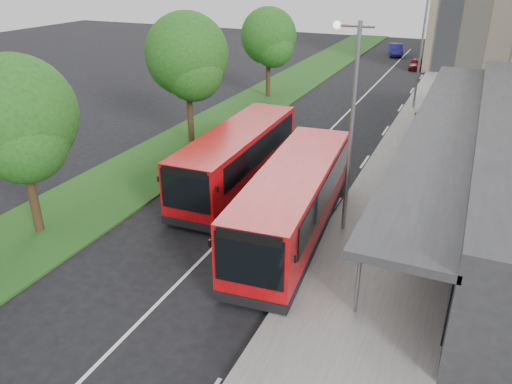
# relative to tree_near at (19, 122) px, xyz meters

# --- Properties ---
(ground) EXTENTS (120.00, 120.00, 0.00)m
(ground) POSITION_rel_tree_near_xyz_m (7.01, 2.95, -4.58)
(ground) COLOR black
(ground) RESTS_ON ground
(pavement) EXTENTS (5.00, 80.00, 0.15)m
(pavement) POSITION_rel_tree_near_xyz_m (13.01, 22.95, -4.50)
(pavement) COLOR slate
(pavement) RESTS_ON ground
(grass_verge) EXTENTS (5.00, 80.00, 0.10)m
(grass_verge) POSITION_rel_tree_near_xyz_m (0.01, 22.95, -4.53)
(grass_verge) COLOR #1F4D18
(grass_verge) RESTS_ON ground
(lane_centre_line) EXTENTS (0.12, 70.00, 0.01)m
(lane_centre_line) POSITION_rel_tree_near_xyz_m (7.01, 17.95, -4.57)
(lane_centre_line) COLOR silver
(lane_centre_line) RESTS_ON ground
(kerb_dashes) EXTENTS (0.12, 56.00, 0.01)m
(kerb_dashes) POSITION_rel_tree_near_xyz_m (10.31, 21.95, -4.57)
(kerb_dashes) COLOR silver
(kerb_dashes) RESTS_ON ground
(tree_near) EXTENTS (4.44, 4.44, 7.09)m
(tree_near) POSITION_rel_tree_near_xyz_m (0.00, 0.00, 0.00)
(tree_near) COLOR #312013
(tree_near) RESTS_ON ground
(tree_mid) EXTENTS (4.70, 4.70, 7.56)m
(tree_mid) POSITION_rel_tree_near_xyz_m (-0.00, 12.00, 0.30)
(tree_mid) COLOR #312013
(tree_mid) RESTS_ON ground
(tree_far) EXTENTS (4.33, 4.33, 6.90)m
(tree_far) POSITION_rel_tree_near_xyz_m (0.00, 24.00, -0.13)
(tree_far) COLOR #312013
(tree_far) RESTS_ON ground
(lamp_post_near) EXTENTS (1.44, 0.28, 8.00)m
(lamp_post_near) POSITION_rel_tree_near_xyz_m (11.13, 4.95, 0.14)
(lamp_post_near) COLOR gray
(lamp_post_near) RESTS_ON pavement
(lamp_post_far) EXTENTS (1.44, 0.28, 8.00)m
(lamp_post_far) POSITION_rel_tree_near_xyz_m (11.13, 24.95, 0.14)
(lamp_post_far) COLOR gray
(lamp_post_far) RESTS_ON pavement
(bus_main) EXTENTS (3.44, 10.41, 2.90)m
(bus_main) POSITION_rel_tree_near_xyz_m (9.46, 3.78, -3.09)
(bus_main) COLOR red
(bus_main) RESTS_ON ground
(bus_second) EXTENTS (2.85, 10.03, 2.82)m
(bus_second) POSITION_rel_tree_near_xyz_m (5.38, 7.23, -3.13)
(bus_second) COLOR red
(bus_second) RESTS_ON ground
(litter_bin) EXTENTS (0.66, 0.66, 1.00)m
(litter_bin) POSITION_rel_tree_near_xyz_m (12.77, 13.03, -3.92)
(litter_bin) COLOR #321E14
(litter_bin) RESTS_ON pavement
(bollard) EXTENTS (0.17, 0.17, 0.93)m
(bollard) POSITION_rel_tree_near_xyz_m (11.92, 20.19, -3.96)
(bollard) COLOR yellow
(bollard) RESTS_ON pavement
(car_near) EXTENTS (1.40, 3.18, 1.06)m
(car_near) POSITION_rel_tree_near_xyz_m (9.30, 40.44, -4.04)
(car_near) COLOR #510C0B
(car_near) RESTS_ON ground
(car_far) EXTENTS (2.24, 4.16, 1.30)m
(car_far) POSITION_rel_tree_near_xyz_m (6.04, 47.68, -3.92)
(car_far) COLOR navy
(car_far) RESTS_ON ground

